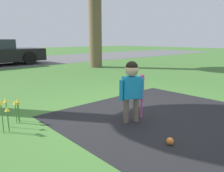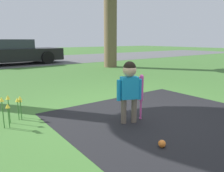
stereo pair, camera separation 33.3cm
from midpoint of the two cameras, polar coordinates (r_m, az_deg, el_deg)
ground_plane at (r=3.42m, az=7.78°, el=-7.96°), size 60.00×60.00×0.00m
street_strip at (r=12.90m, az=-26.53°, el=5.57°), size 40.00×6.00×0.01m
child at (r=3.02m, az=7.72°, el=0.57°), size 0.33×0.22×0.88m
baseball_bat at (r=3.21m, az=10.60°, el=-1.23°), size 0.06×0.06×0.67m
sports_ball at (r=2.57m, az=16.69°, el=-14.32°), size 0.08×0.08×0.08m
parked_car at (r=11.45m, az=-24.28°, el=7.96°), size 4.64×2.11×1.18m
flower_bed at (r=3.30m, az=-21.93°, el=-3.94°), size 0.35×0.38×0.43m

